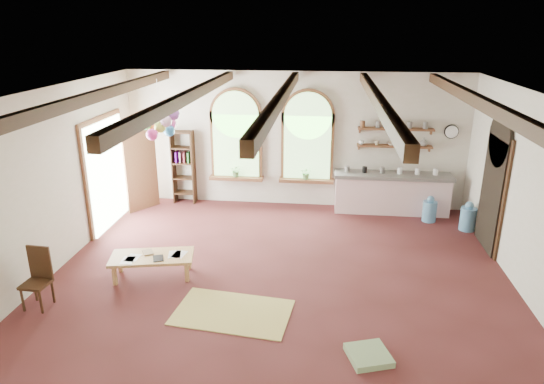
# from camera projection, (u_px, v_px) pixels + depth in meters

# --- Properties ---
(floor) EXTENTS (8.00, 8.00, 0.00)m
(floor) POSITION_uv_depth(u_px,v_px,m) (280.00, 271.00, 8.71)
(floor) COLOR #572425
(floor) RESTS_ON ground
(ceiling_beams) EXTENTS (6.20, 6.80, 0.18)m
(ceiling_beams) POSITION_uv_depth(u_px,v_px,m) (281.00, 97.00, 7.69)
(ceiling_beams) COLOR #3C2013
(ceiling_beams) RESTS_ON ceiling
(window_left) EXTENTS (1.30, 0.28, 2.20)m
(window_left) POSITION_uv_depth(u_px,v_px,m) (236.00, 138.00, 11.54)
(window_left) COLOR brown
(window_left) RESTS_ON floor
(window_right) EXTENTS (1.30, 0.28, 2.20)m
(window_right) POSITION_uv_depth(u_px,v_px,m) (307.00, 140.00, 11.36)
(window_right) COLOR brown
(window_right) RESTS_ON floor
(left_doorway) EXTENTS (0.10, 1.90, 2.50)m
(left_doorway) POSITION_uv_depth(u_px,v_px,m) (106.00, 174.00, 10.44)
(left_doorway) COLOR brown
(left_doorway) RESTS_ON floor
(right_doorway) EXTENTS (0.10, 1.30, 2.40)m
(right_doorway) POSITION_uv_depth(u_px,v_px,m) (492.00, 194.00, 9.34)
(right_doorway) COLOR black
(right_doorway) RESTS_ON floor
(kitchen_counter) EXTENTS (2.68, 0.62, 0.94)m
(kitchen_counter) POSITION_uv_depth(u_px,v_px,m) (391.00, 193.00, 11.31)
(kitchen_counter) COLOR beige
(kitchen_counter) RESTS_ON floor
(wall_shelf_lower) EXTENTS (1.70, 0.24, 0.04)m
(wall_shelf_lower) POSITION_uv_depth(u_px,v_px,m) (394.00, 146.00, 11.13)
(wall_shelf_lower) COLOR brown
(wall_shelf_lower) RESTS_ON wall_back
(wall_shelf_upper) EXTENTS (1.70, 0.24, 0.04)m
(wall_shelf_upper) POSITION_uv_depth(u_px,v_px,m) (396.00, 129.00, 11.00)
(wall_shelf_upper) COLOR brown
(wall_shelf_upper) RESTS_ON wall_back
(wall_clock) EXTENTS (0.32, 0.04, 0.32)m
(wall_clock) POSITION_uv_depth(u_px,v_px,m) (452.00, 132.00, 10.95)
(wall_clock) COLOR black
(wall_clock) RESTS_ON wall_back
(bookshelf) EXTENTS (0.53, 0.32, 1.80)m
(bookshelf) POSITION_uv_depth(u_px,v_px,m) (184.00, 167.00, 11.82)
(bookshelf) COLOR #3C2013
(bookshelf) RESTS_ON floor
(coffee_table) EXTENTS (1.51, 0.92, 0.40)m
(coffee_table) POSITION_uv_depth(u_px,v_px,m) (152.00, 258.00, 8.42)
(coffee_table) COLOR tan
(coffee_table) RESTS_ON floor
(side_chair) EXTENTS (0.41, 0.41, 0.97)m
(side_chair) POSITION_uv_depth(u_px,v_px,m) (38.00, 290.00, 7.55)
(side_chair) COLOR #3C2013
(side_chair) RESTS_ON floor
(floor_mat) EXTENTS (1.87, 1.28, 0.02)m
(floor_mat) POSITION_uv_depth(u_px,v_px,m) (233.00, 312.00, 7.45)
(floor_mat) COLOR #CBBC65
(floor_mat) RESTS_ON floor
(floor_cushion) EXTENTS (0.67, 0.67, 0.09)m
(floor_cushion) POSITION_uv_depth(u_px,v_px,m) (369.00, 355.00, 6.43)
(floor_cushion) COLOR gray
(floor_cushion) RESTS_ON floor
(water_jug_a) EXTENTS (0.31, 0.31, 0.60)m
(water_jug_a) POSITION_uv_depth(u_px,v_px,m) (430.00, 210.00, 10.84)
(water_jug_a) COLOR #568FB9
(water_jug_a) RESTS_ON floor
(water_jug_b) EXTENTS (0.33, 0.33, 0.65)m
(water_jug_b) POSITION_uv_depth(u_px,v_px,m) (468.00, 218.00, 10.37)
(water_jug_b) COLOR #568FB9
(water_jug_b) RESTS_ON floor
(balloon_cluster) EXTENTS (0.87, 0.87, 1.15)m
(balloon_cluster) POSITION_uv_depth(u_px,v_px,m) (160.00, 122.00, 9.65)
(balloon_cluster) COLOR silver
(balloon_cluster) RESTS_ON floor
(table_book) EXTENTS (0.26, 0.29, 0.02)m
(table_book) POSITION_uv_depth(u_px,v_px,m) (143.00, 253.00, 8.47)
(table_book) COLOR olive
(table_book) RESTS_ON coffee_table
(tablet) EXTENTS (0.25, 0.29, 0.01)m
(tablet) POSITION_uv_depth(u_px,v_px,m) (158.00, 258.00, 8.29)
(tablet) COLOR black
(tablet) RESTS_ON coffee_table
(potted_plant_left) EXTENTS (0.27, 0.23, 0.30)m
(potted_plant_left) POSITION_uv_depth(u_px,v_px,m) (236.00, 171.00, 11.70)
(potted_plant_left) COLOR #598C4C
(potted_plant_left) RESTS_ON window_left
(potted_plant_right) EXTENTS (0.27, 0.23, 0.30)m
(potted_plant_right) POSITION_uv_depth(u_px,v_px,m) (306.00, 173.00, 11.51)
(potted_plant_right) COLOR #598C4C
(potted_plant_right) RESTS_ON window_right
(shelf_cup_a) EXTENTS (0.12, 0.10, 0.10)m
(shelf_cup_a) POSITION_uv_depth(u_px,v_px,m) (361.00, 142.00, 11.19)
(shelf_cup_a) COLOR white
(shelf_cup_a) RESTS_ON wall_shelf_lower
(shelf_cup_b) EXTENTS (0.10, 0.10, 0.09)m
(shelf_cup_b) POSITION_uv_depth(u_px,v_px,m) (377.00, 143.00, 11.15)
(shelf_cup_b) COLOR beige
(shelf_cup_b) RESTS_ON wall_shelf_lower
(shelf_bowl_a) EXTENTS (0.22, 0.22, 0.05)m
(shelf_bowl_a) POSITION_uv_depth(u_px,v_px,m) (392.00, 144.00, 11.12)
(shelf_bowl_a) COLOR beige
(shelf_bowl_a) RESTS_ON wall_shelf_lower
(shelf_bowl_b) EXTENTS (0.20, 0.20, 0.06)m
(shelf_bowl_b) POSITION_uv_depth(u_px,v_px,m) (408.00, 144.00, 11.08)
(shelf_bowl_b) COLOR #8C664C
(shelf_bowl_b) RESTS_ON wall_shelf_lower
(shelf_vase) EXTENTS (0.18, 0.18, 0.19)m
(shelf_vase) POSITION_uv_depth(u_px,v_px,m) (424.00, 142.00, 11.02)
(shelf_vase) COLOR slate
(shelf_vase) RESTS_ON wall_shelf_lower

